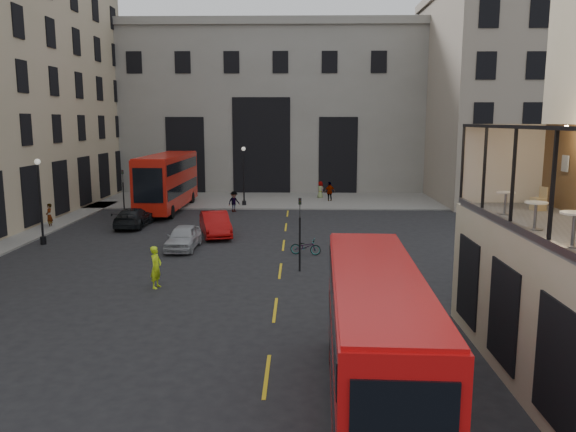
{
  "coord_description": "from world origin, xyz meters",
  "views": [
    {
      "loc": [
        -1.03,
        -15.89,
        7.62
      ],
      "look_at": [
        -1.58,
        11.25,
        3.0
      ],
      "focal_mm": 35.0,
      "sensor_mm": 36.0,
      "label": 1
    }
  ],
  "objects_px": {
    "cafe_chair_d": "(538,203)",
    "cafe_table_mid": "(536,211)",
    "bus_near": "(375,336)",
    "pedestrian_c": "(330,192)",
    "cafe_table_near": "(574,224)",
    "street_lamp_b": "(244,180)",
    "car_a": "(183,237)",
    "bicycle": "(306,247)",
    "traffic_light_far": "(123,187)",
    "car_c": "(134,217)",
    "traffic_light_near": "(300,225)",
    "bus_far": "(168,179)",
    "cafe_table_far": "(506,199)",
    "cyclist": "(156,267)",
    "street_lamp_a": "(41,206)",
    "car_b": "(215,224)",
    "pedestrian_d": "(320,190)",
    "pedestrian_e": "(49,216)",
    "pedestrian_a": "(135,210)"
  },
  "relations": [
    {
      "from": "bus_far",
      "to": "car_b",
      "type": "relative_size",
      "value": 2.47
    },
    {
      "from": "pedestrian_d",
      "to": "pedestrian_e",
      "type": "distance_m",
      "value": 25.44
    },
    {
      "from": "bus_far",
      "to": "traffic_light_near",
      "type": "bearing_deg",
      "value": -60.03
    },
    {
      "from": "car_c",
      "to": "cafe_chair_d",
      "type": "distance_m",
      "value": 29.21
    },
    {
      "from": "car_b",
      "to": "cafe_table_far",
      "type": "xyz_separation_m",
      "value": [
        12.33,
        -18.53,
        4.29
      ]
    },
    {
      "from": "car_c",
      "to": "pedestrian_c",
      "type": "height_order",
      "value": "pedestrian_c"
    },
    {
      "from": "car_a",
      "to": "bicycle",
      "type": "distance_m",
      "value": 7.44
    },
    {
      "from": "bicycle",
      "to": "street_lamp_b",
      "type": "bearing_deg",
      "value": 27.63
    },
    {
      "from": "cyclist",
      "to": "traffic_light_far",
      "type": "bearing_deg",
      "value": 33.59
    },
    {
      "from": "car_c",
      "to": "cafe_table_far",
      "type": "xyz_separation_m",
      "value": [
        18.74,
        -21.59,
        4.39
      ]
    },
    {
      "from": "traffic_light_far",
      "to": "cafe_table_near",
      "type": "height_order",
      "value": "cafe_table_near"
    },
    {
      "from": "bus_near",
      "to": "pedestrian_a",
      "type": "relative_size",
      "value": 5.06
    },
    {
      "from": "traffic_light_far",
      "to": "cafe_chair_d",
      "type": "xyz_separation_m",
      "value": [
        22.13,
        -24.79,
        2.42
      ]
    },
    {
      "from": "pedestrian_e",
      "to": "street_lamp_a",
      "type": "bearing_deg",
      "value": 12.4
    },
    {
      "from": "cafe_table_near",
      "to": "bus_near",
      "type": "bearing_deg",
      "value": 177.83
    },
    {
      "from": "car_b",
      "to": "street_lamp_a",
      "type": "bearing_deg",
      "value": -179.9
    },
    {
      "from": "car_a",
      "to": "pedestrian_d",
      "type": "distance_m",
      "value": 23.96
    },
    {
      "from": "bus_near",
      "to": "pedestrian_c",
      "type": "xyz_separation_m",
      "value": [
        0.93,
        39.14,
        -1.23
      ]
    },
    {
      "from": "bus_near",
      "to": "car_a",
      "type": "height_order",
      "value": "bus_near"
    },
    {
      "from": "pedestrian_d",
      "to": "pedestrian_e",
      "type": "bearing_deg",
      "value": 95.83
    },
    {
      "from": "traffic_light_far",
      "to": "pedestrian_c",
      "type": "bearing_deg",
      "value": 27.77
    },
    {
      "from": "street_lamp_b",
      "to": "car_a",
      "type": "distance_m",
      "value": 17.29
    },
    {
      "from": "bicycle",
      "to": "pedestrian_c",
      "type": "height_order",
      "value": "pedestrian_c"
    },
    {
      "from": "car_c",
      "to": "cafe_table_mid",
      "type": "xyz_separation_m",
      "value": [
        18.64,
        -24.18,
        4.42
      ]
    },
    {
      "from": "car_b",
      "to": "cyclist",
      "type": "bearing_deg",
      "value": -109.98
    },
    {
      "from": "car_c",
      "to": "pedestrian_d",
      "type": "relative_size",
      "value": 2.8
    },
    {
      "from": "cyclist",
      "to": "cafe_table_mid",
      "type": "distance_m",
      "value": 16.64
    },
    {
      "from": "cafe_table_far",
      "to": "street_lamp_a",
      "type": "bearing_deg",
      "value": 145.36
    },
    {
      "from": "bus_far",
      "to": "pedestrian_c",
      "type": "relative_size",
      "value": 6.29
    },
    {
      "from": "traffic_light_near",
      "to": "pedestrian_c",
      "type": "bearing_deg",
      "value": 83.46
    },
    {
      "from": "bus_far",
      "to": "pedestrian_a",
      "type": "xyz_separation_m",
      "value": [
        -1.2,
        -5.72,
        -1.72
      ]
    },
    {
      "from": "car_c",
      "to": "cyclist",
      "type": "height_order",
      "value": "cyclist"
    },
    {
      "from": "bus_far",
      "to": "cafe_table_far",
      "type": "bearing_deg",
      "value": -58.42
    },
    {
      "from": "traffic_light_far",
      "to": "bus_far",
      "type": "height_order",
      "value": "bus_far"
    },
    {
      "from": "street_lamp_a",
      "to": "bus_far",
      "type": "distance_m",
      "value": 14.35
    },
    {
      "from": "street_lamp_b",
      "to": "traffic_light_far",
      "type": "bearing_deg",
      "value": -146.31
    },
    {
      "from": "street_lamp_a",
      "to": "cafe_chair_d",
      "type": "distance_m",
      "value": 28.41
    },
    {
      "from": "traffic_light_near",
      "to": "bus_far",
      "type": "height_order",
      "value": "bus_far"
    },
    {
      "from": "car_b",
      "to": "cafe_table_near",
      "type": "height_order",
      "value": "cafe_table_near"
    },
    {
      "from": "bus_near",
      "to": "car_b",
      "type": "height_order",
      "value": "bus_near"
    },
    {
      "from": "car_b",
      "to": "bus_near",
      "type": "bearing_deg",
      "value": -87.2
    },
    {
      "from": "street_lamp_a",
      "to": "bicycle",
      "type": "relative_size",
      "value": 3.03
    },
    {
      "from": "traffic_light_near",
      "to": "pedestrian_e",
      "type": "xyz_separation_m",
      "value": [
        -18.0,
        11.44,
        -1.55
      ]
    },
    {
      "from": "bus_far",
      "to": "car_b",
      "type": "bearing_deg",
      "value": -62.24
    },
    {
      "from": "street_lamp_a",
      "to": "bicycle",
      "type": "distance_m",
      "value": 16.62
    },
    {
      "from": "cafe_table_near",
      "to": "cafe_table_mid",
      "type": "height_order",
      "value": "cafe_table_near"
    },
    {
      "from": "cafe_table_mid",
      "to": "car_b",
      "type": "bearing_deg",
      "value": 120.08
    },
    {
      "from": "cyclist",
      "to": "cafe_chair_d",
      "type": "distance_m",
      "value": 16.3
    },
    {
      "from": "cafe_chair_d",
      "to": "cafe_table_mid",
      "type": "bearing_deg",
      "value": -114.0
    },
    {
      "from": "bicycle",
      "to": "cyclist",
      "type": "height_order",
      "value": "cyclist"
    }
  ]
}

